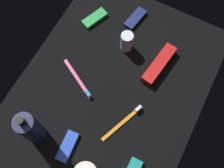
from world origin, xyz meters
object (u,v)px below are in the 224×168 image
(toothbrush_pink, at_px, (79,80))
(snack_bar_navy, at_px, (135,18))
(snack_bar_green, at_px, (95,18))
(lotion_bottle, at_px, (31,129))
(deodorant_stick, at_px, (127,42))
(toothpaste_box_red, at_px, (159,64))
(toothbrush_orange, at_px, (124,121))
(snack_bar_blue, at_px, (67,146))

(toothbrush_pink, relative_size, snack_bar_navy, 1.58)
(snack_bar_green, bearing_deg, lotion_bottle, 28.31)
(deodorant_stick, relative_size, toothpaste_box_red, 0.49)
(lotion_bottle, height_order, toothbrush_pink, lotion_bottle)
(toothbrush_orange, xyz_separation_m, toothbrush_pink, (-0.06, -0.21, 0.00))
(snack_bar_blue, bearing_deg, lotion_bottle, -89.11)
(deodorant_stick, xyz_separation_m, toothbrush_pink, (0.21, -0.09, -0.04))
(snack_bar_navy, height_order, snack_bar_green, same)
(snack_bar_green, relative_size, snack_bar_blue, 1.00)
(lotion_bottle, xyz_separation_m, snack_bar_green, (-0.49, -0.05, -0.09))
(toothbrush_orange, xyz_separation_m, snack_bar_green, (-0.32, -0.29, 0.00))
(toothbrush_pink, bearing_deg, snack_bar_blue, 21.04)
(toothbrush_orange, relative_size, toothpaste_box_red, 0.98)
(lotion_bottle, relative_size, toothbrush_orange, 1.23)
(lotion_bottle, distance_m, toothbrush_orange, 0.31)
(toothbrush_pink, height_order, snack_bar_green, toothbrush_pink)
(deodorant_stick, bearing_deg, toothbrush_orange, 25.49)
(toothbrush_pink, bearing_deg, toothpaste_box_red, 129.27)
(deodorant_stick, height_order, toothpaste_box_red, deodorant_stick)
(deodorant_stick, relative_size, toothbrush_pink, 0.53)
(snack_bar_green, bearing_deg, toothbrush_orange, 64.89)
(snack_bar_green, bearing_deg, toothbrush_pink, 38.83)
(toothbrush_pink, distance_m, toothpaste_box_red, 0.30)
(toothbrush_pink, relative_size, snack_bar_green, 1.58)
(snack_bar_green, bearing_deg, deodorant_stick, 94.37)
(snack_bar_navy, relative_size, snack_bar_green, 1.00)
(lotion_bottle, xyz_separation_m, toothbrush_pink, (-0.23, 0.02, -0.09))
(deodorant_stick, distance_m, toothbrush_pink, 0.23)
(toothbrush_orange, distance_m, snack_bar_blue, 0.21)
(snack_bar_navy, bearing_deg, toothbrush_pink, -1.33)
(deodorant_stick, xyz_separation_m, snack_bar_blue, (0.43, -0.00, -0.04))
(lotion_bottle, xyz_separation_m, toothpaste_box_red, (-0.42, 0.26, -0.08))
(toothpaste_box_red, bearing_deg, deodorant_stick, -87.98)
(lotion_bottle, bearing_deg, deodorant_stick, 165.54)
(toothbrush_orange, height_order, toothpaste_box_red, toothpaste_box_red)
(toothbrush_orange, bearing_deg, lotion_bottle, -53.24)
(lotion_bottle, distance_m, toothpaste_box_red, 0.50)
(snack_bar_navy, relative_size, snack_bar_blue, 1.00)
(lotion_bottle, relative_size, snack_bar_blue, 2.02)
(snack_bar_navy, distance_m, snack_bar_green, 0.16)
(lotion_bottle, distance_m, snack_bar_green, 0.50)
(lotion_bottle, height_order, toothpaste_box_red, lotion_bottle)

